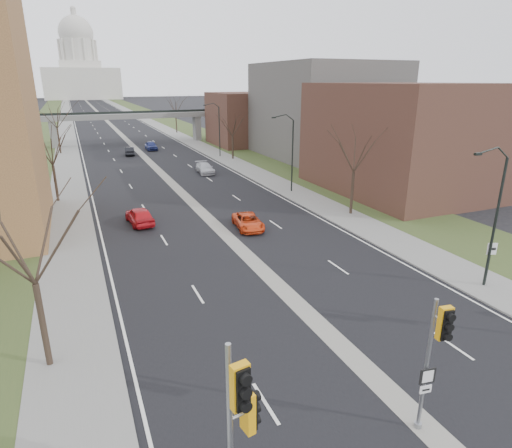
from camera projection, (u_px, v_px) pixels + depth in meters
ground at (399, 402)px, 17.21m from camera, size 700.00×700.00×0.00m
road_surface at (103, 118)px, 148.02m from camera, size 20.00×600.00×0.01m
median_strip at (103, 118)px, 148.02m from camera, size 1.20×600.00×0.02m
sidewalk_right at (139, 116)px, 152.45m from camera, size 4.00×600.00×0.12m
sidewalk_left at (66, 119)px, 143.55m from camera, size 4.00×600.00×0.12m
grass_verge_right at (156, 116)px, 154.68m from camera, size 8.00×600.00×0.10m
grass_verge_left at (46, 119)px, 141.33m from camera, size 8.00×600.00×0.10m
commercial_block_near at (404, 138)px, 48.61m from camera, size 16.00×20.00×12.00m
commercial_block_mid at (324, 111)px, 70.54m from camera, size 18.00×22.00×15.00m
commercial_block_far at (249, 119)px, 84.81m from camera, size 14.00×14.00×10.00m
pedestrian_bridge at (128, 119)px, 85.43m from camera, size 34.00×3.00×6.45m
capitol at (80, 70)px, 290.33m from camera, size 48.00×42.00×55.75m
streetlight_near at (494, 179)px, 24.30m from camera, size 2.61×0.20×8.70m
streetlight_mid at (286, 131)px, 46.97m from camera, size 2.61×0.20×8.70m
streetlight_far at (214, 115)px, 69.64m from camera, size 2.61×0.20×8.70m
tree_left_a at (25, 228)px, 17.25m from camera, size 7.20×7.20×9.40m
tree_left_b at (50, 143)px, 43.54m from camera, size 6.75×6.75×8.81m
tree_left_c at (55, 113)px, 72.93m from camera, size 7.65×7.65×9.99m
tree_right_a at (356, 145)px, 39.10m from camera, size 7.20×7.20×9.40m
tree_right_b at (232, 123)px, 68.13m from camera, size 6.30×6.30×8.22m
tree_right_c at (175, 103)px, 102.63m from camera, size 7.65×7.65×9.99m
signal_pole_left at (241, 411)px, 11.41m from camera, size 1.01×1.21×5.95m
signal_pole_median at (436, 346)px, 14.48m from camera, size 0.62×0.89×5.37m
speed_limit_sign at (490, 256)px, 26.29m from camera, size 0.56×0.26×2.77m
car_left_near at (140, 216)px, 38.24m from camera, size 2.28×4.76×1.57m
car_left_far at (130, 151)px, 73.66m from camera, size 1.86×4.37×1.40m
car_right_near at (248, 221)px, 37.13m from camera, size 2.64×4.77×1.26m
car_right_mid at (205, 168)px, 59.28m from camera, size 2.23×4.96×1.41m
car_right_far at (151, 146)px, 79.08m from camera, size 1.92×4.67×1.58m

